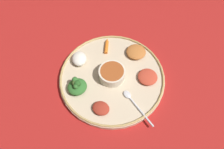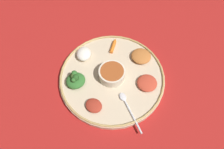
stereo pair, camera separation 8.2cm
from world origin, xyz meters
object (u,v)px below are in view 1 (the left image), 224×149
object	(u,v)px
spoon	(134,102)
carrot_near_spoon	(107,46)
center_bowl	(112,74)
greens_pile	(77,86)

from	to	relation	value
spoon	carrot_near_spoon	size ratio (longest dim) A/B	2.21
center_bowl	carrot_near_spoon	distance (m)	0.14
spoon	carrot_near_spoon	world-z (taller)	carrot_near_spoon
spoon	greens_pile	size ratio (longest dim) A/B	1.78
center_bowl	greens_pile	bearing A→B (deg)	145.22
carrot_near_spoon	center_bowl	bearing A→B (deg)	-137.83
greens_pile	carrot_near_spoon	xyz separation A→B (m)	(0.22, 0.02, -0.01)
greens_pile	center_bowl	bearing A→B (deg)	-34.78
spoon	carrot_near_spoon	bearing A→B (deg)	54.81
center_bowl	carrot_near_spoon	xyz separation A→B (m)	(0.11, 0.10, -0.01)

